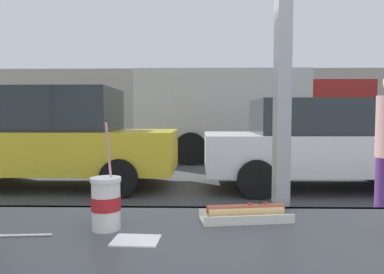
{
  "coord_description": "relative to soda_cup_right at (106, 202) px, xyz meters",
  "views": [
    {
      "loc": [
        -0.3,
        -1.22,
        1.34
      ],
      "look_at": [
        -0.39,
        2.89,
        1.1
      ],
      "focal_mm": 33.09,
      "sensor_mm": 36.0,
      "label": 1
    }
  ],
  "objects": [
    {
      "name": "ground_plane",
      "position": [
        0.57,
        8.22,
        -1.1
      ],
      "size": [
        60.0,
        60.0,
        0.0
      ],
      "primitive_type": "plane",
      "color": "#424244"
    },
    {
      "name": "sidewalk_strip",
      "position": [
        0.57,
        1.82,
        -1.03
      ],
      "size": [
        16.0,
        2.8,
        0.13
      ],
      "primitive_type": "cube",
      "color": "#B2ADA3",
      "rests_on": "ground"
    },
    {
      "name": "building_facade_far",
      "position": [
        0.57,
        20.46,
        0.97
      ],
      "size": [
        28.0,
        1.2,
        4.14
      ],
      "primitive_type": "cube",
      "color": "#A89E8E",
      "rests_on": "ground"
    },
    {
      "name": "soda_cup_right",
      "position": [
        0.0,
        0.0,
        0.0
      ],
      "size": [
        0.09,
        0.09,
        0.31
      ],
      "color": "silver",
      "rests_on": "window_counter"
    },
    {
      "name": "hotdog_tray_far",
      "position": [
        0.41,
        0.1,
        -0.06
      ],
      "size": [
        0.29,
        0.14,
        0.05
      ],
      "color": "silver",
      "rests_on": "window_counter"
    },
    {
      "name": "loose_straw",
      "position": [
        -0.23,
        -0.07,
        -0.07
      ],
      "size": [
        0.19,
        0.02,
        0.01
      ],
      "primitive_type": "cylinder",
      "rotation": [
        0.0,
        1.57,
        0.08
      ],
      "color": "white",
      "rests_on": "window_counter"
    },
    {
      "name": "napkin_wrapper",
      "position": [
        0.1,
        -0.09,
        -0.08
      ],
      "size": [
        0.13,
        0.1,
        0.0
      ],
      "primitive_type": "cube",
      "rotation": [
        0.0,
        0.0,
        -0.06
      ],
      "color": "white",
      "rests_on": "window_counter"
    },
    {
      "name": "parked_car_yellow",
      "position": [
        -2.48,
        5.63,
        -0.17
      ],
      "size": [
        4.54,
        1.95,
        1.87
      ],
      "color": "gold",
      "rests_on": "ground"
    },
    {
      "name": "parked_car_white",
      "position": [
        2.5,
        5.63,
        -0.25
      ],
      "size": [
        4.32,
        2.02,
        1.65
      ],
      "color": "silver",
      "rests_on": "ground"
    },
    {
      "name": "box_truck",
      "position": [
        1.68,
        9.79,
        0.39
      ],
      "size": [
        6.64,
        2.44,
        2.66
      ],
      "color": "beige",
      "rests_on": "ground"
    }
  ]
}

